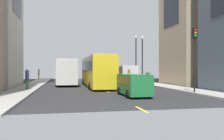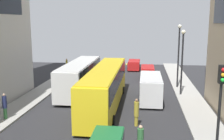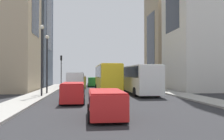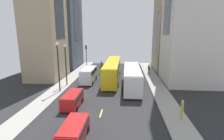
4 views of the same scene
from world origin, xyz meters
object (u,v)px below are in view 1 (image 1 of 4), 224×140
pedestrian_walking_far (39,74)px  pedestrian_crossing_near (148,81)px  pedestrian_waiting_curb (129,79)px  traffic_light_near_corner (195,47)px  car_green_1 (133,83)px  pedestrian_crossing_mid (27,78)px  streetcar_yellow (96,69)px  car_red_0 (109,76)px  delivery_van_white (125,74)px  car_red_2 (93,75)px  city_bus_white (67,70)px

pedestrian_walking_far → pedestrian_crossing_near: size_ratio=1.02×
pedestrian_waiting_curb → traffic_light_near_corner: (4.30, -5.83, 2.91)m
car_green_1 → pedestrian_crossing_mid: bearing=144.4°
streetcar_yellow → car_red_0: 13.23m
streetcar_yellow → traffic_light_near_corner: size_ratio=2.61×
pedestrian_walking_far → car_red_0: bearing=-128.6°
delivery_van_white → traffic_light_near_corner: size_ratio=1.02×
car_red_2 → pedestrian_crossing_mid: size_ratio=1.97×
city_bus_white → pedestrian_crossing_near: (6.91, -13.88, -0.94)m
pedestrian_crossing_near → pedestrian_crossing_mid: bearing=-143.3°
car_red_2 → car_red_0: bearing=-72.0°
car_red_0 → pedestrian_crossing_mid: 20.61m
streetcar_yellow → car_green_1: bearing=-81.9°
delivery_van_white → pedestrian_crossing_mid: size_ratio=2.74×
city_bus_white → streetcar_yellow: (3.53, -4.57, 0.12)m
pedestrian_walking_far → traffic_light_near_corner: traffic_light_near_corner is taller
car_red_0 → pedestrian_crossing_near: size_ratio=2.07×
car_red_2 → pedestrian_walking_far: size_ratio=1.96×
streetcar_yellow → pedestrian_crossing_mid: bearing=-148.0°
car_red_0 → pedestrian_walking_far: pedestrian_walking_far is taller
city_bus_white → pedestrian_waiting_curb: size_ratio=5.41×
car_red_0 → pedestrian_crossing_near: bearing=-91.4°
city_bus_white → pedestrian_crossing_mid: 10.02m
car_green_1 → traffic_light_near_corner: traffic_light_near_corner is taller
car_red_2 → traffic_light_near_corner: bearing=-79.4°
car_red_2 → pedestrian_crossing_mid: 25.56m
delivery_van_white → car_red_0: (-0.23, 10.61, -0.52)m
car_red_2 → pedestrian_crossing_near: 28.57m
city_bus_white → streetcar_yellow: streetcar_yellow is taller
streetcar_yellow → pedestrian_crossing_mid: streetcar_yellow is taller
pedestrian_waiting_curb → streetcar_yellow: bearing=137.8°
pedestrian_crossing_near → traffic_light_near_corner: 5.00m
car_red_2 → traffic_light_near_corner: traffic_light_near_corner is taller
streetcar_yellow → pedestrian_walking_far: size_ratio=6.96×
pedestrian_crossing_near → car_red_2: bearing=153.4°
pedestrian_waiting_curb → pedestrian_crossing_mid: bearing=-165.1°
traffic_light_near_corner → pedestrian_crossing_mid: bearing=158.9°
delivery_van_white → traffic_light_near_corner: (3.12, -12.28, 2.52)m
delivery_van_white → car_red_2: bearing=97.9°
pedestrian_crossing_mid → city_bus_white: bearing=66.9°
car_green_1 → traffic_light_near_corner: bearing=7.4°
pedestrian_waiting_curb → car_green_1: bearing=-88.1°
car_green_1 → traffic_light_near_corner: size_ratio=0.83×
delivery_van_white → traffic_light_near_corner: 12.92m
car_red_0 → pedestrian_crossing_mid: bearing=-123.4°
delivery_van_white → car_green_1: 13.29m
pedestrian_waiting_curb → delivery_van_white: bearing=93.7°
city_bus_white → traffic_light_near_corner: size_ratio=2.07×
pedestrian_walking_far → streetcar_yellow: bearing=-178.0°
city_bus_white → car_green_1: city_bus_white is taller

